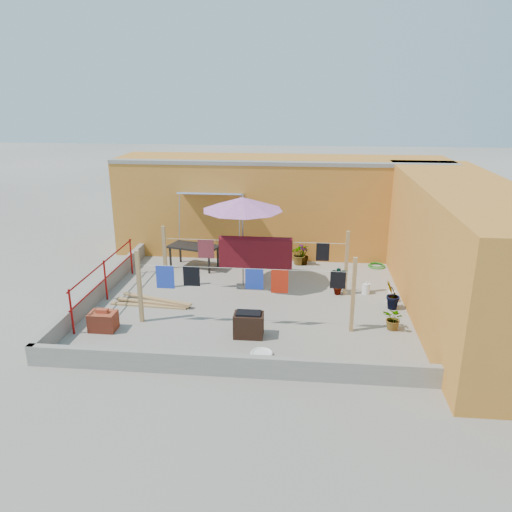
% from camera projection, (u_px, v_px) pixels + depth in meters
% --- Properties ---
extents(ground, '(80.00, 80.00, 0.00)m').
position_uv_depth(ground, '(251.00, 302.00, 13.17)').
color(ground, '#9E998E').
rests_on(ground, ground).
extents(wall_back, '(11.00, 3.27, 3.21)m').
position_uv_depth(wall_back, '(280.00, 205.00, 17.05)').
color(wall_back, '#BD7529').
rests_on(wall_back, ground).
extents(wall_right, '(2.40, 9.00, 3.20)m').
position_uv_depth(wall_right, '(462.00, 251.00, 12.17)').
color(wall_right, '#BD7529').
rests_on(wall_right, ground).
extents(parapet_front, '(8.30, 0.16, 0.44)m').
position_uv_depth(parapet_front, '(230.00, 365.00, 9.72)').
color(parapet_front, gray).
rests_on(parapet_front, ground).
extents(parapet_left, '(0.16, 7.30, 0.44)m').
position_uv_depth(parapet_left, '(101.00, 289.00, 13.50)').
color(parapet_left, gray).
rests_on(parapet_left, ground).
extents(red_railing, '(0.05, 4.20, 1.10)m').
position_uv_depth(red_railing, '(105.00, 274.00, 13.13)').
color(red_railing, maroon).
rests_on(red_railing, ground).
extents(clothesline_rig, '(5.09, 2.35, 1.80)m').
position_uv_depth(clothesline_rig, '(254.00, 257.00, 13.35)').
color(clothesline_rig, tan).
rests_on(clothesline_rig, ground).
extents(patio_umbrella, '(2.93, 2.93, 2.67)m').
position_uv_depth(patio_umbrella, '(243.00, 204.00, 13.49)').
color(patio_umbrella, gray).
rests_on(patio_umbrella, ground).
extents(outdoor_table, '(1.69, 1.16, 0.72)m').
position_uv_depth(outdoor_table, '(194.00, 248.00, 15.57)').
color(outdoor_table, black).
rests_on(outdoor_table, ground).
extents(brick_stack, '(0.61, 0.45, 0.53)m').
position_uv_depth(brick_stack, '(103.00, 321.00, 11.58)').
color(brick_stack, '#AC3E27').
rests_on(brick_stack, ground).
extents(lumber_pile, '(2.18, 0.73, 0.13)m').
position_uv_depth(lumber_pile, '(153.00, 302.00, 13.01)').
color(lumber_pile, tan).
rests_on(lumber_pile, ground).
extents(brazier, '(0.67, 0.45, 0.60)m').
position_uv_depth(brazier, '(249.00, 325.00, 11.26)').
color(brazier, black).
rests_on(brazier, ground).
extents(white_basin, '(0.48, 0.48, 0.08)m').
position_uv_depth(white_basin, '(262.00, 354.00, 10.50)').
color(white_basin, white).
rests_on(white_basin, ground).
extents(water_jug_a, '(0.22, 0.22, 0.34)m').
position_uv_depth(water_jug_a, '(366.00, 288.00, 13.70)').
color(water_jug_a, white).
rests_on(water_jug_a, ground).
extents(water_jug_b, '(0.21, 0.21, 0.32)m').
position_uv_depth(water_jug_b, '(392.00, 296.00, 13.19)').
color(water_jug_b, white).
rests_on(water_jug_b, ground).
extents(green_hose, '(0.54, 0.54, 0.08)m').
position_uv_depth(green_hose, '(377.00, 266.00, 15.83)').
color(green_hose, '#217C1B').
rests_on(green_hose, ground).
extents(plant_back_a, '(0.65, 0.58, 0.69)m').
position_uv_depth(plant_back_a, '(300.00, 254.00, 15.97)').
color(plant_back_a, '#1E5618').
rests_on(plant_back_a, ground).
extents(plant_back_b, '(0.45, 0.45, 0.65)m').
position_uv_depth(plant_back_b, '(303.00, 255.00, 15.96)').
color(plant_back_b, '#1E5618').
rests_on(plant_back_b, ground).
extents(plant_right_a, '(0.47, 0.34, 0.82)m').
position_uv_depth(plant_right_a, '(339.00, 280.00, 13.57)').
color(plant_right_a, '#1E5618').
rests_on(plant_right_a, ground).
extents(plant_right_b, '(0.54, 0.54, 0.77)m').
position_uv_depth(plant_right_b, '(392.00, 295.00, 12.64)').
color(plant_right_b, '#1E5618').
rests_on(plant_right_b, ground).
extents(plant_right_c, '(0.65, 0.64, 0.55)m').
position_uv_depth(plant_right_c, '(394.00, 319.00, 11.59)').
color(plant_right_c, '#1E5618').
rests_on(plant_right_c, ground).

